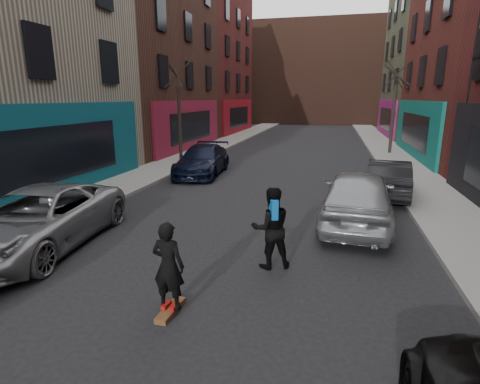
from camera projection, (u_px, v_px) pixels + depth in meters
The scene contains 13 objects.
sidewalk_left at pixel (232, 139), 33.48m from camera, with size 2.50×84.00×0.13m, color gray.
sidewalk_right at pixel (380, 143), 30.59m from camera, with size 2.50×84.00×0.13m, color gray.
buildings_left at pixel (33, 10), 19.97m from camera, with size 12.00×56.00×16.50m, color #581E19.
building_far at pixel (319, 74), 54.82m from camera, with size 40.00×10.00×14.00m, color #47281E.
tree_left_far at pixel (179, 103), 21.36m from camera, with size 2.00×2.00×6.50m, color black, non-canonical shape.
tree_right_far at pixel (395, 100), 24.11m from camera, with size 2.00×2.00×6.80m, color black, non-canonical shape.
parked_left_far at pixel (38, 219), 9.34m from camera, with size 2.47×5.35×1.49m, color gray.
parked_left_end at pixel (203, 160), 18.34m from camera, with size 2.00×4.92×1.43m, color black.
parked_right_far at pixel (358, 197), 11.01m from camera, with size 2.00×4.98×1.70m, color #92969A.
parked_right_end at pixel (388, 178), 14.32m from camera, with size 1.48×4.25×1.40m, color black.
skateboard at pixel (171, 310), 6.59m from camera, with size 0.22×0.80×0.10m, color brown.
skateboarder at pixel (168, 266), 6.38m from camera, with size 0.58×0.38×1.59m, color black.
pedestrian at pixel (271, 228), 8.19m from camera, with size 1.09×0.99×1.83m.
Camera 1 is at (2.42, -2.49, 3.68)m, focal length 28.00 mm.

